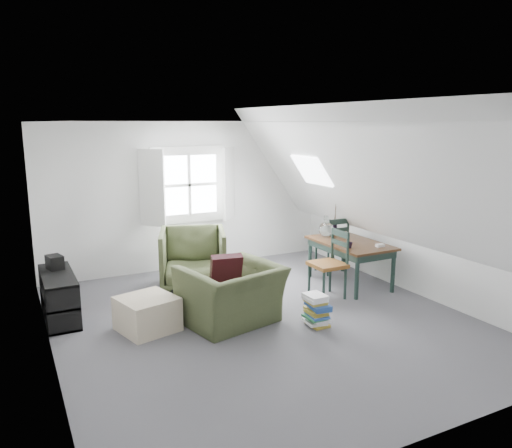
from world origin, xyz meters
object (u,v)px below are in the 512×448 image
dining_chair_far (333,244)px  armchair_near (231,323)px  ottoman (147,314)px  magazine_stack (316,310)px  dining_chair_near (330,263)px  dining_table (350,247)px  media_shelf (60,299)px  armchair_far (194,286)px

dining_chair_far → armchair_near: bearing=31.1°
ottoman → magazine_stack: 2.08m
dining_chair_far → dining_chair_near: bearing=56.9°
dining_table → dining_chair_far: dining_chair_far is taller
dining_table → media_shelf: size_ratio=1.17×
armchair_far → dining_table: size_ratio=0.73×
dining_table → dining_chair_near: size_ratio=1.40×
armchair_near → magazine_stack: size_ratio=2.84×
dining_chair_near → armchair_near: bearing=-76.2°
armchair_near → dining_chair_far: 2.74m
ottoman → media_shelf: size_ratio=0.54×
dining_chair_near → media_shelf: dining_chair_near is taller
dining_chair_near → magazine_stack: dining_chair_near is taller
armchair_far → magazine_stack: size_ratio=2.49×
armchair_near → ottoman: bearing=-27.6°
armchair_far → ottoman: bearing=-109.5°
armchair_far → media_shelf: bearing=-147.4°
armchair_near → magazine_stack: magazine_stack is taller
dining_chair_far → media_shelf: (-4.32, -0.09, -0.23)m
ottoman → dining_chair_near: (2.66, -0.03, 0.30)m
media_shelf → armchair_near: bearing=-27.9°
magazine_stack → armchair_near: bearing=148.6°
dining_table → dining_chair_near: dining_chair_near is taller
armchair_near → armchair_far: (0.07, 1.58, 0.00)m
dining_chair_far → media_shelf: 4.33m
dining_chair_far → magazine_stack: 2.34m
armchair_far → ottoman: 1.71m
ottoman → dining_chair_far: dining_chair_far is taller
ottoman → dining_table: dining_table is taller
dining_chair_near → dining_table: bearing=124.7°
media_shelf → magazine_stack: (2.82, -1.68, -0.07)m
dining_chair_far → media_shelf: size_ratio=0.82×
armchair_far → dining_chair_far: size_ratio=1.05×
dining_chair_far → dining_chair_near: dining_chair_near is taller
armchair_far → dining_chair_near: dining_chair_near is taller
armchair_near → media_shelf: media_shelf is taller
armchair_far → magazine_stack: 2.30m
armchair_far → armchair_near: bearing=-72.8°
dining_chair_near → armchair_far: bearing=-124.3°
armchair_far → dining_table: (2.22, -1.00, 0.59)m
media_shelf → dining_chair_far: bearing=3.6°
ottoman → dining_chair_far: (3.41, 0.95, 0.29)m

